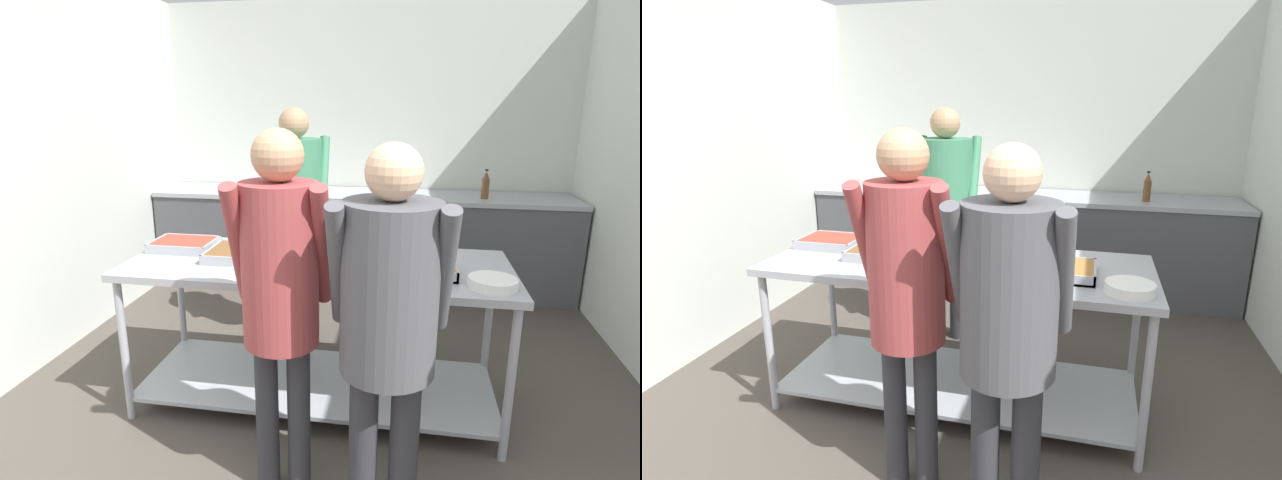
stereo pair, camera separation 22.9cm
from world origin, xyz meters
The scene contains 13 objects.
wall_rear centered at (0.00, 3.95, 1.32)m, with size 4.01×0.06×2.65m.
wall_left centered at (-1.97, 1.97, 1.32)m, with size 0.06×4.07×2.65m.
back_counter centered at (0.00, 3.58, 0.46)m, with size 3.85×0.65×0.91m.
serving_counter centered at (-0.05, 1.58, 0.59)m, with size 2.11×0.81×0.87m.
serving_tray_vegetables centered at (-0.88, 1.69, 0.89)m, with size 0.37×0.28×0.05m.
serving_tray_roast centered at (-0.48, 1.58, 0.89)m, with size 0.37×0.34×0.05m.
sauce_pan centered at (-0.04, 1.39, 0.91)m, with size 0.44×0.30×0.07m.
serving_tray_greens centered at (0.46, 1.51, 0.89)m, with size 0.49×0.31×0.05m.
plate_stack centered at (0.85, 1.34, 0.89)m, with size 0.24×0.24×0.05m.
guest_serving_left centered at (0.38, 0.74, 0.98)m, with size 0.46×0.37×1.60m.
guest_serving_right centered at (-0.07, 0.87, 1.02)m, with size 0.44×0.34×1.64m.
cook_behind_counter centered at (-0.35, 2.38, 1.04)m, with size 0.49×0.38×1.70m.
water_bottle centered at (1.11, 3.49, 1.03)m, with size 0.06×0.06×0.26m.
Camera 1 is at (0.43, -1.02, 1.73)m, focal length 28.00 mm.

